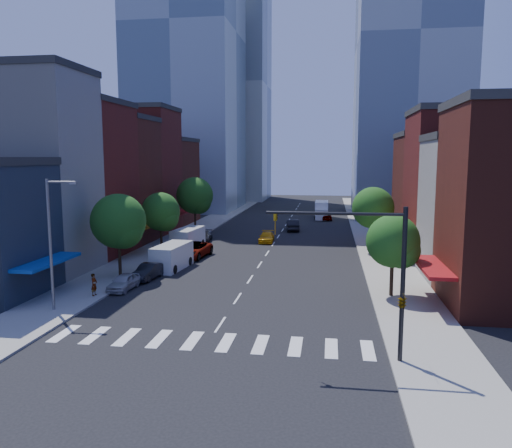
# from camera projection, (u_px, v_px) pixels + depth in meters

# --- Properties ---
(ground) EXTENTS (220.00, 220.00, 0.00)m
(ground) POSITION_uv_depth(u_px,v_px,m) (220.00, 325.00, 31.77)
(ground) COLOR black
(ground) RESTS_ON ground
(sidewalk_left) EXTENTS (5.00, 120.00, 0.15)m
(sidewalk_left) POSITION_uv_depth(u_px,v_px,m) (196.00, 230.00, 72.79)
(sidewalk_left) COLOR gray
(sidewalk_left) RESTS_ON ground
(sidewalk_right) EXTENTS (5.00, 120.00, 0.15)m
(sidewalk_right) POSITION_uv_depth(u_px,v_px,m) (371.00, 233.00, 69.15)
(sidewalk_right) COLOR gray
(sidewalk_right) RESTS_ON ground
(crosswalk) EXTENTS (19.00, 3.00, 0.01)m
(crosswalk) POSITION_uv_depth(u_px,v_px,m) (209.00, 342.00, 28.83)
(crosswalk) COLOR silver
(crosswalk) RESTS_ON ground
(bldg_left_1) EXTENTS (12.00, 8.00, 18.00)m
(bldg_left_1) POSITION_uv_depth(u_px,v_px,m) (23.00, 175.00, 45.39)
(bldg_left_1) COLOR beige
(bldg_left_1) RESTS_ON ground
(bldg_left_2) EXTENTS (12.00, 9.00, 16.00)m
(bldg_left_2) POSITION_uv_depth(u_px,v_px,m) (71.00, 181.00, 53.85)
(bldg_left_2) COLOR maroon
(bldg_left_2) RESTS_ON ground
(bldg_left_3) EXTENTS (12.00, 8.00, 15.00)m
(bldg_left_3) POSITION_uv_depth(u_px,v_px,m) (106.00, 182.00, 62.25)
(bldg_left_3) COLOR #501C14
(bldg_left_3) RESTS_ON ground
(bldg_left_4) EXTENTS (12.00, 9.00, 17.00)m
(bldg_left_4) POSITION_uv_depth(u_px,v_px,m) (132.00, 172.00, 70.45)
(bldg_left_4) COLOR maroon
(bldg_left_4) RESTS_ON ground
(bldg_left_5) EXTENTS (12.00, 10.00, 13.00)m
(bldg_left_5) POSITION_uv_depth(u_px,v_px,m) (156.00, 183.00, 80.03)
(bldg_left_5) COLOR #501C14
(bldg_left_5) RESTS_ON ground
(bldg_right_1) EXTENTS (12.00, 8.00, 12.00)m
(bldg_right_1) POSITION_uv_depth(u_px,v_px,m) (498.00, 211.00, 42.62)
(bldg_right_1) COLOR beige
(bldg_right_1) RESTS_ON ground
(bldg_right_2) EXTENTS (12.00, 10.00, 15.00)m
(bldg_right_2) POSITION_uv_depth(u_px,v_px,m) (470.00, 187.00, 51.24)
(bldg_right_2) COLOR maroon
(bldg_right_2) RESTS_ON ground
(bldg_right_3) EXTENTS (12.00, 10.00, 13.00)m
(bldg_right_3) POSITION_uv_depth(u_px,v_px,m) (447.00, 191.00, 61.18)
(bldg_right_3) COLOR #501C14
(bldg_right_3) RESTS_ON ground
(tower_nw) EXTENTS (20.00, 22.00, 70.00)m
(tower_nw) POSITION_uv_depth(u_px,v_px,m) (187.00, 33.00, 98.93)
(tower_nw) COLOR #8C99A8
(tower_nw) RESTS_ON ground
(tower_ne) EXTENTS (18.00, 20.00, 60.00)m
(tower_ne) POSITION_uv_depth(u_px,v_px,m) (411.00, 43.00, 85.65)
(tower_ne) COLOR #9EA5AD
(tower_ne) RESTS_ON ground
(tower_far_e) EXTENTS (22.00, 22.00, 80.00)m
(tower_far_e) POSITION_uv_depth(u_px,v_px,m) (415.00, 18.00, 106.28)
(tower_far_e) COLOR #8C99A8
(tower_far_e) RESTS_ON ground
(tower_far_w) EXTENTS (18.00, 18.00, 56.00)m
(tower_far_w) POSITION_uv_depth(u_px,v_px,m) (231.00, 86.00, 123.79)
(tower_far_w) COLOR #9EA5AD
(tower_far_w) RESTS_ON ground
(traffic_signal) EXTENTS (7.24, 2.24, 8.00)m
(traffic_signal) POSITION_uv_depth(u_px,v_px,m) (391.00, 285.00, 25.36)
(traffic_signal) COLOR black
(traffic_signal) RESTS_ON sidewalk_right
(streetlight) EXTENTS (2.25, 0.25, 9.00)m
(streetlight) POSITION_uv_depth(u_px,v_px,m) (52.00, 236.00, 33.76)
(streetlight) COLOR slate
(streetlight) RESTS_ON sidewalk_left
(tree_left_near) EXTENTS (4.80, 4.80, 7.30)m
(tree_left_near) POSITION_uv_depth(u_px,v_px,m) (120.00, 223.00, 43.48)
(tree_left_near) COLOR black
(tree_left_near) RESTS_ON sidewalk_left
(tree_left_mid) EXTENTS (4.20, 4.20, 6.65)m
(tree_left_mid) POSITION_uv_depth(u_px,v_px,m) (162.00, 213.00, 54.31)
(tree_left_mid) COLOR black
(tree_left_mid) RESTS_ON sidewalk_left
(tree_left_far) EXTENTS (5.00, 5.00, 7.75)m
(tree_left_far) POSITION_uv_depth(u_px,v_px,m) (196.00, 197.00, 67.94)
(tree_left_far) COLOR black
(tree_left_far) RESTS_ON sidewalk_left
(tree_right_near) EXTENTS (4.00, 4.00, 6.20)m
(tree_right_near) POSITION_uv_depth(u_px,v_px,m) (395.00, 243.00, 37.28)
(tree_right_near) COLOR black
(tree_right_near) RESTS_ON sidewalk_right
(tree_right_far) EXTENTS (4.60, 4.60, 7.20)m
(tree_right_far) POSITION_uv_depth(u_px,v_px,m) (374.00, 210.00, 54.84)
(tree_right_far) COLOR black
(tree_right_far) RESTS_ON sidewalk_right
(parked_car_front) EXTENTS (1.70, 3.89, 1.30)m
(parked_car_front) POSITION_uv_depth(u_px,v_px,m) (124.00, 282.00, 40.00)
(parked_car_front) COLOR #A4A4A8
(parked_car_front) RESTS_ON ground
(parked_car_second) EXTENTS (1.88, 4.25, 1.36)m
(parked_car_second) POSITION_uv_depth(u_px,v_px,m) (148.00, 271.00, 43.55)
(parked_car_second) COLOR black
(parked_car_second) RESTS_ON ground
(parked_car_third) EXTENTS (3.36, 6.14, 1.63)m
(parked_car_third) POSITION_uv_depth(u_px,v_px,m) (193.00, 250.00, 52.87)
(parked_car_third) COLOR #999999
(parked_car_third) RESTS_ON ground
(parked_car_rear) EXTENTS (2.20, 4.59, 1.29)m
(parked_car_rear) POSITION_uv_depth(u_px,v_px,m) (204.00, 237.00, 62.84)
(parked_car_rear) COLOR black
(parked_car_rear) RESTS_ON ground
(cargo_van_near) EXTENTS (2.75, 5.77, 2.38)m
(cargo_van_near) POSITION_uv_depth(u_px,v_px,m) (171.00, 257.00, 47.42)
(cargo_van_near) COLOR silver
(cargo_van_near) RESTS_ON ground
(cargo_van_far) EXTENTS (2.82, 5.83, 2.40)m
(cargo_van_far) POSITION_uv_depth(u_px,v_px,m) (187.00, 239.00, 57.87)
(cargo_van_far) COLOR white
(cargo_van_far) RESTS_ON ground
(taxi) EXTENTS (1.95, 4.45, 1.27)m
(taxi) POSITION_uv_depth(u_px,v_px,m) (267.00, 237.00, 62.51)
(taxi) COLOR #EDA50C
(taxi) RESTS_ON ground
(traffic_car_oncoming) EXTENTS (2.32, 5.06, 1.61)m
(traffic_car_oncoming) POSITION_uv_depth(u_px,v_px,m) (293.00, 225.00, 72.33)
(traffic_car_oncoming) COLOR black
(traffic_car_oncoming) RESTS_ON ground
(traffic_car_far) EXTENTS (1.78, 4.09, 1.37)m
(traffic_car_far) POSITION_uv_depth(u_px,v_px,m) (327.00, 216.00, 84.21)
(traffic_car_far) COLOR #999999
(traffic_car_far) RESTS_ON ground
(box_truck) EXTENTS (2.32, 7.29, 2.93)m
(box_truck) POSITION_uv_depth(u_px,v_px,m) (322.00, 210.00, 86.61)
(box_truck) COLOR white
(box_truck) RESTS_ON ground
(pedestrian_near) EXTENTS (0.44, 0.64, 1.69)m
(pedestrian_near) POSITION_uv_depth(u_px,v_px,m) (94.00, 285.00, 37.84)
(pedestrian_near) COLOR #999999
(pedestrian_near) RESTS_ON sidewalk_left
(pedestrian_far) EXTENTS (0.95, 1.01, 1.66)m
(pedestrian_far) POSITION_uv_depth(u_px,v_px,m) (154.00, 254.00, 49.68)
(pedestrian_far) COLOR #999999
(pedestrian_far) RESTS_ON sidewalk_left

